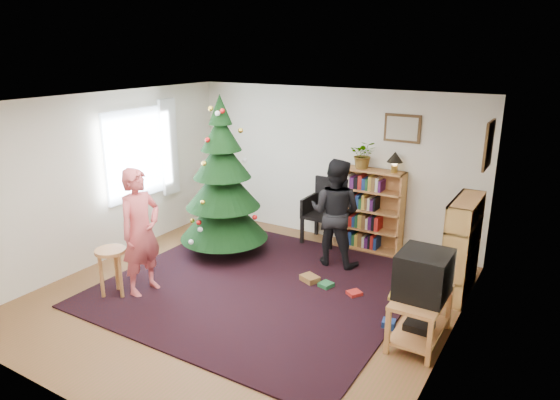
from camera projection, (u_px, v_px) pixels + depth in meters
The scene contains 23 objects.
floor at pixel (246, 296), 6.51m from camera, with size 5.00×5.00×0.00m, color brown.
ceiling at pixel (242, 102), 5.77m from camera, with size 5.00×5.00×0.00m, color white.
wall_back at pixel (331, 165), 8.18m from camera, with size 5.00×0.02×2.50m, color silver.
wall_front at pixel (69, 284), 4.09m from camera, with size 5.00×0.02×2.50m, color silver.
wall_left at pixel (105, 178), 7.37m from camera, with size 0.02×5.00×2.50m, color silver.
wall_right at pixel (452, 244), 4.91m from camera, with size 0.02×5.00×2.50m, color silver.
rug at pixel (259, 286), 6.75m from camera, with size 3.80×3.60×0.02m, color black.
window_pane at pixel (136, 154), 7.77m from camera, with size 0.04×1.20×1.40m, color silver.
curtain at pixel (169, 147), 8.33m from camera, with size 0.06×0.35×1.60m, color silver.
picture_back at pixel (402, 128), 7.39m from camera, with size 0.55×0.03×0.42m.
picture_right at pixel (489, 145), 6.14m from camera, with size 0.03×0.50×0.60m.
christmas_tree at pixel (223, 190), 7.57m from camera, with size 1.36×1.36×2.46m.
bookshelf_back at pixel (373, 209), 7.82m from camera, with size 0.95×0.30×1.30m.
bookshelf_right at pixel (462, 246), 6.39m from camera, with size 0.30×0.95×1.30m.
tv_stand at pixel (420, 314), 5.43m from camera, with size 0.50×0.89×0.55m.
crt_tv at pixel (424, 274), 5.29m from camera, with size 0.53×0.57×0.50m.
armchair at pixel (327, 208), 8.22m from camera, with size 0.58×0.58×1.04m.
stool at pixel (111, 260), 6.36m from camera, with size 0.39×0.39×0.65m.
person_standing at pixel (141, 232), 6.38m from camera, with size 0.61×0.40×1.68m, color #D15356.
person_by_chair at pixel (335, 213), 7.25m from camera, with size 0.78×0.61×1.60m, color black.
potted_plant at pixel (363, 155), 7.67m from camera, with size 0.40×0.34×0.44m, color gray.
table_lamp at pixel (395, 158), 7.43m from camera, with size 0.24×0.24×0.32m.
floor_clutter at pixel (354, 295), 6.44m from camera, with size 1.52×0.92×0.08m.
Camera 1 is at (3.40, -4.78, 3.11)m, focal length 32.00 mm.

